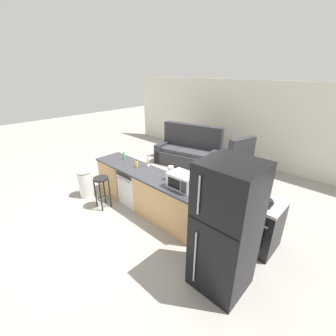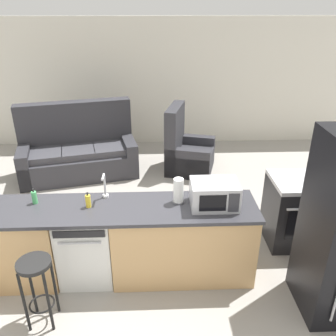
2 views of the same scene
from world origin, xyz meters
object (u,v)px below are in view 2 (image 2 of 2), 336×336
object	(u,v)px
paper_towel_roll	(178,191)
bar_stool	(37,279)
dishwasher	(87,245)
soap_bottle	(88,201)
couch	(78,152)
armchair	(185,152)
dish_soap_bottle	(34,197)
stove_range	(298,211)
kettle	(323,178)
microwave	(214,194)

from	to	relation	value
paper_towel_roll	bar_stool	distance (m)	1.64
dishwasher	soap_bottle	xyz separation A→B (m)	(0.06, 0.03, 0.55)
dishwasher	couch	bearing A→B (deg)	102.54
couch	armchair	bearing A→B (deg)	1.21
bar_stool	couch	bearing A→B (deg)	94.28
paper_towel_roll	couch	xyz separation A→B (m)	(-1.63, 2.63, -0.64)
paper_towel_roll	dish_soap_bottle	bearing A→B (deg)	178.62
soap_bottle	stove_range	bearing A→B (deg)	11.59
kettle	armchair	world-z (taller)	armchair
dish_soap_bottle	bar_stool	distance (m)	0.91
dishwasher	bar_stool	world-z (taller)	dishwasher
stove_range	microwave	bearing A→B (deg)	-155.43
dishwasher	soap_bottle	bearing A→B (deg)	24.62
stove_range	dish_soap_bottle	xyz separation A→B (m)	(-3.13, -0.42, 0.52)
dishwasher	soap_bottle	size ratio (longest dim) A/B	4.77
stove_range	kettle	bearing A→B (deg)	-36.68
stove_range	armchair	distance (m)	2.55
armchair	bar_stool	bearing A→B (deg)	-116.41
microwave	dish_soap_bottle	xyz separation A→B (m)	(-1.93, 0.13, -0.07)
microwave	armchair	distance (m)	2.84
armchair	paper_towel_roll	bearing A→B (deg)	-96.73
paper_towel_roll	armchair	bearing A→B (deg)	83.27
couch	armchair	xyz separation A→B (m)	(1.94, 0.04, -0.04)
paper_towel_roll	microwave	bearing A→B (deg)	-13.74
dish_soap_bottle	dishwasher	bearing A→B (deg)	-13.48
dishwasher	armchair	distance (m)	3.06
stove_range	kettle	distance (m)	0.57
soap_bottle	couch	bearing A→B (deg)	103.87
paper_towel_roll	soap_bottle	bearing A→B (deg)	-176.26
stove_range	microwave	distance (m)	1.45
kettle	armchair	distance (m)	2.81
stove_range	couch	world-z (taller)	couch
paper_towel_roll	dishwasher	bearing A→B (deg)	-174.96
stove_range	dish_soap_bottle	bearing A→B (deg)	-172.35
dish_soap_bottle	armchair	bearing A→B (deg)	54.57
stove_range	soap_bottle	size ratio (longest dim) A/B	5.11
dish_soap_bottle	couch	size ratio (longest dim) A/B	0.08
paper_towel_roll	dish_soap_bottle	xyz separation A→B (m)	(-1.56, 0.04, -0.07)
dishwasher	stove_range	distance (m)	2.66
couch	paper_towel_roll	bearing A→B (deg)	-58.21
microwave	soap_bottle	distance (m)	1.34
paper_towel_roll	couch	bearing A→B (deg)	121.79
soap_bottle	armchair	bearing A→B (deg)	64.91
microwave	bar_stool	distance (m)	1.93
stove_range	couch	xyz separation A→B (m)	(-3.20, 2.17, -0.06)
dishwasher	couch	size ratio (longest dim) A/B	0.39
microwave	armchair	xyz separation A→B (m)	(-0.06, 2.76, -0.69)
paper_towel_roll	dish_soap_bottle	world-z (taller)	paper_towel_roll
microwave	bar_stool	size ratio (longest dim) A/B	0.68
stove_range	kettle	xyz separation A→B (m)	(0.17, -0.13, 0.53)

